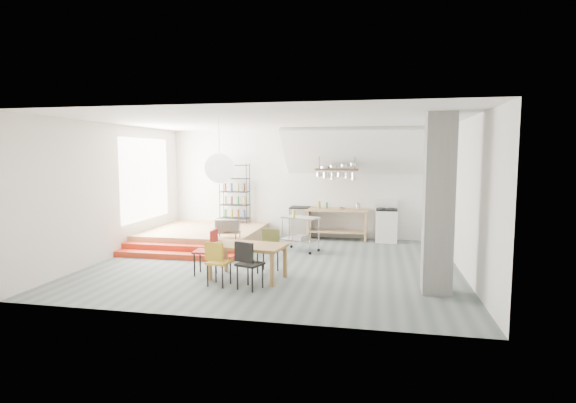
% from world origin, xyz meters
% --- Properties ---
extents(floor, '(8.00, 8.00, 0.00)m').
position_xyz_m(floor, '(0.00, 0.00, 0.00)').
color(floor, slate).
rests_on(floor, ground).
extents(wall_back, '(8.00, 0.04, 3.20)m').
position_xyz_m(wall_back, '(0.00, 3.50, 1.60)').
color(wall_back, silver).
rests_on(wall_back, ground).
extents(wall_left, '(0.04, 7.00, 3.20)m').
position_xyz_m(wall_left, '(-4.00, 0.00, 1.60)').
color(wall_left, silver).
rests_on(wall_left, ground).
extents(wall_right, '(0.04, 7.00, 3.20)m').
position_xyz_m(wall_right, '(4.00, 0.00, 1.60)').
color(wall_right, silver).
rests_on(wall_right, ground).
extents(ceiling, '(8.00, 7.00, 0.02)m').
position_xyz_m(ceiling, '(0.00, 0.00, 3.20)').
color(ceiling, white).
rests_on(ceiling, wall_back).
extents(slope_ceiling, '(4.40, 1.44, 1.32)m').
position_xyz_m(slope_ceiling, '(1.80, 2.90, 2.55)').
color(slope_ceiling, white).
rests_on(slope_ceiling, wall_back).
extents(window_pane, '(0.02, 2.50, 2.20)m').
position_xyz_m(window_pane, '(-3.98, 1.50, 1.80)').
color(window_pane, white).
rests_on(window_pane, wall_left).
extents(platform, '(3.00, 3.00, 0.40)m').
position_xyz_m(platform, '(-2.50, 2.00, 0.20)').
color(platform, '#A67B53').
rests_on(platform, ground).
extents(step_lower, '(3.00, 0.35, 0.13)m').
position_xyz_m(step_lower, '(-2.50, 0.05, 0.07)').
color(step_lower, red).
rests_on(step_lower, ground).
extents(step_upper, '(3.00, 0.35, 0.27)m').
position_xyz_m(step_upper, '(-2.50, 0.40, 0.13)').
color(step_upper, red).
rests_on(step_upper, ground).
extents(concrete_column, '(0.50, 0.50, 3.20)m').
position_xyz_m(concrete_column, '(3.30, -1.50, 1.60)').
color(concrete_column, slate).
rests_on(concrete_column, ground).
extents(kitchen_counter, '(1.80, 0.60, 0.91)m').
position_xyz_m(kitchen_counter, '(1.10, 3.15, 0.63)').
color(kitchen_counter, '#A67B53').
rests_on(kitchen_counter, ground).
extents(stove, '(0.60, 0.60, 1.18)m').
position_xyz_m(stove, '(2.50, 3.16, 0.48)').
color(stove, white).
rests_on(stove, ground).
extents(pot_rack, '(1.20, 0.50, 1.43)m').
position_xyz_m(pot_rack, '(1.13, 2.92, 1.98)').
color(pot_rack, '#3D2A18').
rests_on(pot_rack, ceiling).
extents(wire_shelving, '(0.88, 0.38, 1.80)m').
position_xyz_m(wire_shelving, '(-2.00, 3.20, 1.33)').
color(wire_shelving, black).
rests_on(wire_shelving, platform).
extents(microwave_shelf, '(0.60, 0.40, 0.16)m').
position_xyz_m(microwave_shelf, '(-1.40, 0.75, 0.55)').
color(microwave_shelf, '#A67B53').
rests_on(microwave_shelf, platform).
extents(paper_lantern, '(0.60, 0.60, 0.60)m').
position_xyz_m(paper_lantern, '(-0.86, -1.23, 2.20)').
color(paper_lantern, white).
rests_on(paper_lantern, ceiling).
extents(dining_table, '(1.57, 1.03, 0.70)m').
position_xyz_m(dining_table, '(-0.26, -1.32, 0.62)').
color(dining_table, olive).
rests_on(dining_table, ground).
extents(chair_mustard, '(0.45, 0.45, 0.86)m').
position_xyz_m(chair_mustard, '(-0.68, -1.93, 0.51)').
color(chair_mustard, '#BB9220').
rests_on(chair_mustard, ground).
extents(chair_black, '(0.53, 0.53, 0.91)m').
position_xyz_m(chair_black, '(-0.06, -2.03, 0.54)').
color(chair_black, black).
rests_on(chair_black, ground).
extents(chair_olive, '(0.46, 0.46, 0.90)m').
position_xyz_m(chair_olive, '(0.02, -0.68, 0.53)').
color(chair_olive, '#626731').
rests_on(chair_olive, ground).
extents(chair_red, '(0.45, 0.45, 0.94)m').
position_xyz_m(chair_red, '(-1.14, -1.17, 0.56)').
color(chair_red, '#A51A17').
rests_on(chair_red, ground).
extents(rolling_cart, '(1.01, 0.79, 0.89)m').
position_xyz_m(rolling_cart, '(0.32, 1.43, 0.58)').
color(rolling_cart, silver).
rests_on(rolling_cart, ground).
extents(mini_fridge, '(0.55, 0.55, 0.94)m').
position_xyz_m(mini_fridge, '(0.00, 3.20, 0.47)').
color(mini_fridge, black).
rests_on(mini_fridge, ground).
extents(microwave, '(0.64, 0.50, 0.32)m').
position_xyz_m(microwave, '(-1.40, 0.75, 0.72)').
color(microwave, beige).
rests_on(microwave, microwave_shelf).
extents(bowl, '(0.26, 0.26, 0.05)m').
position_xyz_m(bowl, '(1.24, 3.10, 0.93)').
color(bowl, silver).
rests_on(bowl, kitchen_counter).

